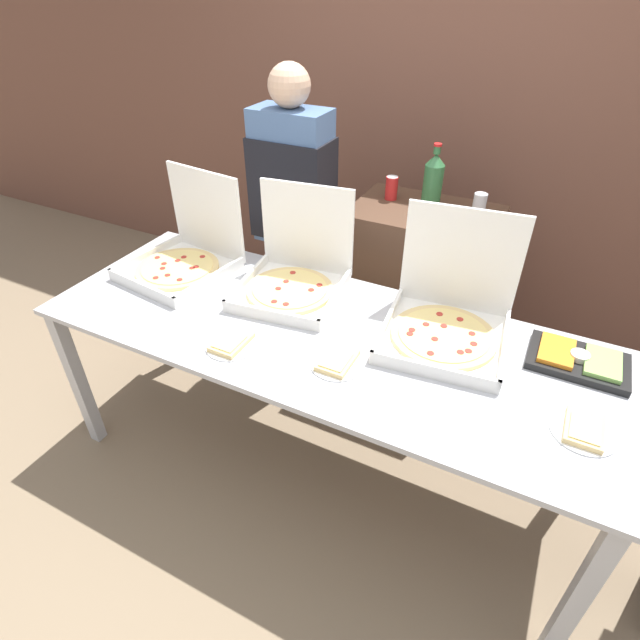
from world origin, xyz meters
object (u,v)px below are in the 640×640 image
paper_plate_front_center (584,430)px  veggie_tray (578,360)px  pizza_box_far_left (294,274)px  soda_can_silver (479,205)px  paper_plate_front_left (337,361)px  person_server_vest (294,214)px  pizza_box_far_right (448,316)px  soda_can_colored (392,188)px  soda_bottle (433,180)px  paper_plate_front_right (231,343)px  pizza_box_near_right (185,254)px

paper_plate_front_center → veggie_tray: size_ratio=0.59×
pizza_box_far_left → veggie_tray: (1.24, 0.01, -0.06)m
veggie_tray → soda_can_silver: size_ratio=2.92×
paper_plate_front_center → veggie_tray: (-0.05, 0.36, 0.01)m
pizza_box_far_left → soda_can_silver: (0.66, 0.72, 0.20)m
pizza_box_far_left → soda_can_silver: pizza_box_far_left is taller
paper_plate_front_left → person_server_vest: size_ratio=0.12×
pizza_box_far_right → person_server_vest: 1.15m
veggie_tray → soda_can_colored: bearing=145.2°
soda_can_silver → soda_bottle: bearing=175.6°
pizza_box_far_left → pizza_box_far_right: bearing=-8.7°
paper_plate_front_center → soda_can_colored: 1.57m
pizza_box_far_left → paper_plate_front_right: pizza_box_far_left is taller
person_server_vest → soda_can_colored: bearing=-153.3°
pizza_box_far_right → soda_can_silver: pizza_box_far_right is taller
pizza_box_far_left → veggie_tray: 1.24m
pizza_box_near_right → person_server_vest: person_server_vest is taller
paper_plate_front_left → soda_bottle: (-0.00, 1.14, 0.35)m
veggie_tray → soda_can_silver: 0.95m
paper_plate_front_center → veggie_tray: veggie_tray is taller
paper_plate_front_center → veggie_tray: 0.36m
paper_plate_front_left → paper_plate_front_center: 0.87m
pizza_box_far_left → pizza_box_far_right: pizza_box_far_right is taller
paper_plate_front_left → paper_plate_front_right: same height
pizza_box_near_right → paper_plate_front_left: 1.05m
pizza_box_far_left → soda_can_silver: 1.00m
pizza_box_far_left → soda_can_colored: (0.19, 0.75, 0.20)m
pizza_box_far_right → paper_plate_front_center: 0.65m
pizza_box_far_right → person_server_vest: size_ratio=0.31×
pizza_box_far_right → veggie_tray: 0.51m
pizza_box_far_left → paper_plate_front_left: pizza_box_far_left is taller
paper_plate_front_left → soda_can_colored: 1.20m
pizza_box_near_right → pizza_box_far_left: bearing=14.8°
soda_can_silver → person_server_vest: person_server_vest is taller
paper_plate_front_right → soda_bottle: (0.43, 1.23, 0.35)m
pizza_box_near_right → paper_plate_front_left: pizza_box_near_right is taller
paper_plate_front_left → paper_plate_front_right: (-0.43, -0.09, 0.00)m
paper_plate_front_center → soda_bottle: 1.44m
person_server_vest → soda_can_silver: bearing=-167.4°
paper_plate_front_center → paper_plate_front_right: size_ratio=1.00×
pizza_box_far_left → paper_plate_front_center: pizza_box_far_left is taller
paper_plate_front_right → soda_can_silver: bearing=60.7°
paper_plate_front_left → soda_bottle: bearing=90.2°
person_server_vest → paper_plate_front_left: bearing=127.6°
soda_can_silver → pizza_box_far_left: bearing=-132.5°
pizza_box_far_right → soda_can_colored: pizza_box_far_right is taller
soda_can_silver → soda_can_colored: same height
pizza_box_near_right → paper_plate_front_right: 0.70m
pizza_box_far_right → soda_can_colored: (-0.54, 0.76, 0.19)m
soda_can_silver → soda_can_colored: size_ratio=1.00×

